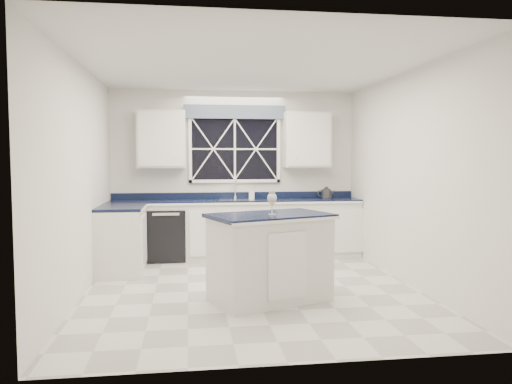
{
  "coord_description": "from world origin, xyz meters",
  "views": [
    {
      "loc": [
        -0.77,
        -5.96,
        1.62
      ],
      "look_at": [
        0.1,
        0.4,
        1.17
      ],
      "focal_mm": 35.0,
      "sensor_mm": 36.0,
      "label": 1
    }
  ],
  "objects": [
    {
      "name": "rug",
      "position": [
        0.5,
        0.95,
        0.01
      ],
      "size": [
        1.57,
        1.14,
        0.02
      ],
      "rotation": [
        0.0,
        0.0,
        -0.21
      ],
      "color": "#A6A5A1",
      "rests_on": "ground"
    },
    {
      "name": "upper_cabinets",
      "position": [
        0.0,
        2.08,
        1.9
      ],
      "size": [
        3.1,
        0.34,
        0.9
      ],
      "color": "silver",
      "rests_on": "ground"
    },
    {
      "name": "window",
      "position": [
        0.0,
        2.2,
        1.83
      ],
      "size": [
        1.65,
        0.09,
        1.26
      ],
      "color": "black",
      "rests_on": "ground"
    },
    {
      "name": "back_wall",
      "position": [
        0.0,
        2.25,
        1.35
      ],
      "size": [
        4.0,
        0.1,
        2.7
      ],
      "primitive_type": "cube",
      "color": "silver",
      "rests_on": "ground"
    },
    {
      "name": "island",
      "position": [
        0.14,
        -0.48,
        0.49
      ],
      "size": [
        1.51,
        1.2,
        0.98
      ],
      "rotation": [
        0.0,
        0.0,
        0.35
      ],
      "color": "silver",
      "rests_on": "ground"
    },
    {
      "name": "kettle",
      "position": [
        1.51,
        2.06,
        1.03
      ],
      "size": [
        0.28,
        0.2,
        0.2
      ],
      "rotation": [
        0.0,
        0.0,
        -0.24
      ],
      "color": "#323234",
      "rests_on": "countertop"
    },
    {
      "name": "countertop",
      "position": [
        0.0,
        1.95,
        0.92
      ],
      "size": [
        3.98,
        0.64,
        0.04
      ],
      "primitive_type": "cube",
      "color": "black",
      "rests_on": "base_cabinets"
    },
    {
      "name": "dishwasher",
      "position": [
        -1.1,
        1.95,
        0.41
      ],
      "size": [
        0.6,
        0.58,
        0.82
      ],
      "primitive_type": "cube",
      "color": "black",
      "rests_on": "ground"
    },
    {
      "name": "soap_bottle",
      "position": [
        0.27,
        2.11,
        1.04
      ],
      "size": [
        0.09,
        0.1,
        0.19
      ],
      "primitive_type": "imported",
      "rotation": [
        0.0,
        0.0,
        -0.08
      ],
      "color": "silver",
      "rests_on": "countertop"
    },
    {
      "name": "base_cabinets",
      "position": [
        -0.33,
        1.78,
        0.45
      ],
      "size": [
        3.99,
        1.6,
        0.9
      ],
      "color": "silver",
      "rests_on": "ground"
    },
    {
      "name": "faucet",
      "position": [
        0.0,
        2.14,
        1.1
      ],
      "size": [
        0.05,
        0.2,
        0.3
      ],
      "color": "silver",
      "rests_on": "countertop"
    },
    {
      "name": "wine_glass",
      "position": [
        0.15,
        -0.55,
        1.15
      ],
      "size": [
        0.1,
        0.1,
        0.25
      ],
      "color": "silver",
      "rests_on": "island"
    },
    {
      "name": "ground",
      "position": [
        0.0,
        0.0,
        0.0
      ],
      "size": [
        4.5,
        4.5,
        0.0
      ],
      "primitive_type": "plane",
      "color": "silver",
      "rests_on": "ground"
    }
  ]
}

